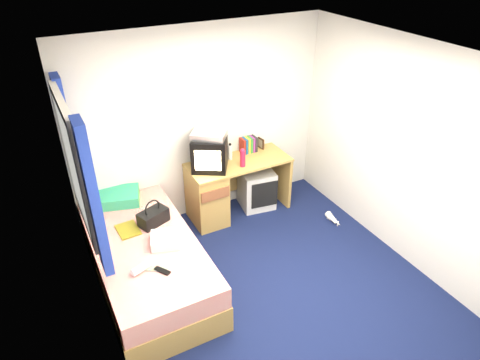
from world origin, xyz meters
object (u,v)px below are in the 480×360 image
pink_water_bottle (243,158)px  handbag (153,217)px  white_heels (333,220)px  water_bottle (142,268)px  remote_control (162,271)px  aerosol_can (230,152)px  towel (167,240)px  desk (219,190)px  vcr (209,135)px  bed (147,262)px  crt_tv (210,153)px  picture_frame (261,143)px  colour_swatch_fan (155,269)px  magazine (128,230)px  storage_cube (256,188)px  pillow (114,198)px

pink_water_bottle → handbag: 1.32m
handbag → white_heels: size_ratio=1.26×
pink_water_bottle → water_bottle: (-1.58, -0.99, -0.28)m
white_heels → remote_control: bearing=-169.9°
aerosol_can → towel: size_ratio=0.65×
white_heels → pink_water_bottle: bearing=145.3°
desk → aerosol_can: 0.50m
vcr → aerosol_can: bearing=53.6°
bed → remote_control: size_ratio=12.50×
towel → crt_tv: bearing=44.8°
pink_water_bottle → remote_control: (-1.42, -1.09, -0.31)m
picture_frame → colour_swatch_fan: 2.36m
picture_frame → white_heels: (0.52, -0.99, -0.78)m
desk → picture_frame: 0.84m
magazine → towel: bearing=-53.7°
vcr → crt_tv: bearing=-82.8°
storage_cube → remote_control: remote_control is taller
storage_cube → magazine: 1.91m
colour_swatch_fan → picture_frame: bearing=35.4°
magazine → vcr: bearing=22.2°
storage_cube → white_heels: 1.08m
magazine → white_heels: bearing=-7.6°
towel → pillow: bearing=106.2°
pillow → magazine: bearing=-90.1°
white_heels → magazine: bearing=172.4°
vcr → picture_frame: 0.91m
picture_frame → towel: size_ratio=0.46×
handbag → white_heels: handbag is taller
pink_water_bottle → storage_cube: bearing=27.2°
aerosol_can → pink_water_bottle: bearing=-76.7°
pink_water_bottle → remote_control: 1.82m
crt_tv → vcr: 0.24m
water_bottle → white_heels: (2.55, 0.33, -0.54)m
bed → colour_swatch_fan: bearing=-93.5°
handbag → water_bottle: bearing=-137.7°
pillow → remote_control: pillow is taller
aerosol_can → water_bottle: bearing=-141.3°
pink_water_bottle → water_bottle: bearing=-147.9°
pillow → remote_control: size_ratio=3.57×
towel → aerosol_can: bearing=38.8°
bed → pillow: 0.93m
desk → pink_water_bottle: 0.54m
water_bottle → crt_tv: bearing=43.1°
magazine → storage_cube: bearing=14.7°
pink_water_bottle → white_heels: bearing=-34.7°
vcr → picture_frame: vcr is taller
pink_water_bottle → white_heels: 1.43m
pink_water_bottle → colour_swatch_fan: (-1.47, -1.03, -0.31)m
pink_water_bottle → aerosol_can: size_ratio=1.07×
white_heels → water_bottle: bearing=-172.7°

